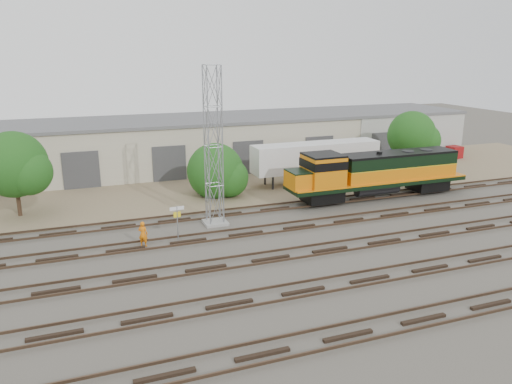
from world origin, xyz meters
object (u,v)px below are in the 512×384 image
object	(u,v)px
semi_trailer	(319,158)
signal_tower	(214,150)
locomotive	(375,172)
worker	(143,234)

from	to	relation	value
semi_trailer	signal_tower	bearing A→B (deg)	-147.42
signal_tower	semi_trailer	distance (m)	15.18
locomotive	semi_trailer	distance (m)	6.81
signal_tower	worker	size ratio (longest dim) A/B	6.72
locomotive	semi_trailer	bearing A→B (deg)	106.54
locomotive	semi_trailer	world-z (taller)	locomotive
worker	semi_trailer	size ratio (longest dim) A/B	0.13
semi_trailer	locomotive	bearing A→B (deg)	-73.94
locomotive	semi_trailer	size ratio (longest dim) A/B	1.31
signal_tower	semi_trailer	size ratio (longest dim) A/B	0.90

